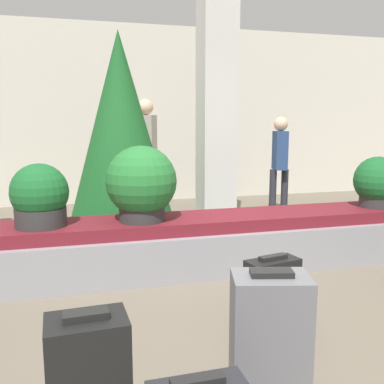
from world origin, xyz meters
TOP-DOWN VIEW (x-y plane):
  - ground_plane at (0.00, 0.00)m, footprint 18.00×18.00m
  - back_wall at (0.00, 5.17)m, footprint 18.00×0.06m
  - carousel at (0.00, 1.24)m, footprint 8.94×0.78m
  - pillar at (0.80, 2.91)m, footprint 0.47×0.47m
  - suitcase_3 at (0.19, -0.21)m, footprint 0.40×0.24m
  - suitcase_4 at (-0.14, -0.86)m, footprint 0.45×0.36m
  - potted_plant_0 at (2.11, 1.19)m, footprint 0.52×0.52m
  - potted_plant_1 at (-0.51, 1.20)m, footprint 0.67×0.67m
  - potted_plant_2 at (-1.42, 1.22)m, footprint 0.52×0.52m
  - traveler_1 at (1.95, 3.25)m, footprint 0.31×0.35m
  - traveler_2 at (0.02, 4.23)m, footprint 0.36×0.34m
  - decorated_tree at (-0.56, 2.53)m, footprint 1.33×1.33m

SIDE VIEW (x-z plane):
  - ground_plane at x=0.00m, z-range 0.00..0.00m
  - carousel at x=0.00m, z-range -0.01..0.53m
  - suitcase_3 at x=0.19m, z-range -0.01..0.56m
  - suitcase_4 at x=-0.14m, z-range -0.01..0.71m
  - potted_plant_2 at x=-1.42m, z-range 0.52..1.09m
  - potted_plant_0 at x=2.11m, z-range 0.53..1.09m
  - potted_plant_1 at x=-0.51m, z-range 0.53..1.25m
  - traveler_1 at x=1.95m, z-range 0.14..1.69m
  - traveler_2 at x=0.02m, z-range 0.20..2.04m
  - decorated_tree at x=-0.56m, z-range 0.09..2.64m
  - back_wall at x=0.00m, z-range 0.00..3.20m
  - pillar at x=0.80m, z-range 0.00..3.20m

